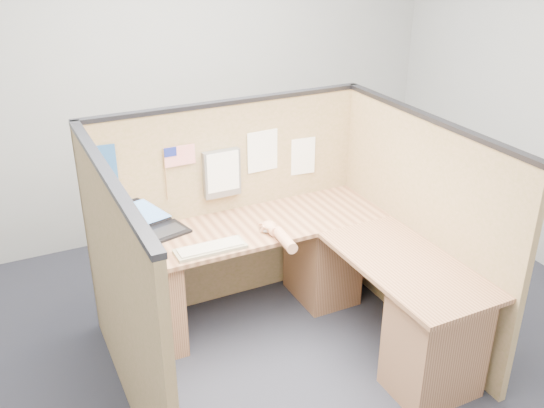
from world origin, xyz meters
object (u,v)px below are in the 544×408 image
l_desk (298,289)px  keyboard (210,248)px  laptop (160,222)px  mouse (269,229)px

l_desk → keyboard: size_ratio=4.25×
l_desk → keyboard: (-0.54, 0.19, 0.35)m
l_desk → laptop: (-0.74, 0.61, 0.39)m
keyboard → laptop: bearing=115.9°
l_desk → keyboard: 0.67m
l_desk → mouse: mouse is taller
keyboard → mouse: (0.44, 0.06, 0.01)m
keyboard → l_desk: bearing=-19.1°
laptop → mouse: size_ratio=3.33×
laptop → keyboard: (0.20, -0.42, -0.04)m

